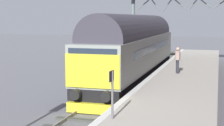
{
  "coord_description": "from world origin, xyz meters",
  "views": [
    {
      "loc": [
        5.56,
        -18.77,
        4.45
      ],
      "look_at": [
        0.2,
        -0.55,
        2.1
      ],
      "focal_mm": 58.38,
      "sensor_mm": 36.0,
      "label": 1
    }
  ],
  "objects_px": {
    "platform_number_sign": "(112,87)",
    "waiting_passenger": "(178,58)",
    "signal_post_far": "(101,40)",
    "diesel_locomotive": "(135,47)"
  },
  "relations": [
    {
      "from": "diesel_locomotive",
      "to": "signal_post_far",
      "type": "distance_m",
      "value": 2.55
    },
    {
      "from": "signal_post_far",
      "to": "waiting_passenger",
      "type": "xyz_separation_m",
      "value": [
        5.06,
        -0.02,
        -1.04
      ]
    },
    {
      "from": "signal_post_far",
      "to": "waiting_passenger",
      "type": "bearing_deg",
      "value": -0.18
    },
    {
      "from": "signal_post_far",
      "to": "platform_number_sign",
      "type": "bearing_deg",
      "value": -70.03
    },
    {
      "from": "diesel_locomotive",
      "to": "platform_number_sign",
      "type": "relative_size",
      "value": 10.85
    },
    {
      "from": "signal_post_far",
      "to": "platform_number_sign",
      "type": "relative_size",
      "value": 2.86
    },
    {
      "from": "platform_number_sign",
      "to": "waiting_passenger",
      "type": "xyz_separation_m",
      "value": [
        1.01,
        11.12,
        -0.13
      ]
    },
    {
      "from": "diesel_locomotive",
      "to": "waiting_passenger",
      "type": "bearing_deg",
      "value": -26.82
    },
    {
      "from": "waiting_passenger",
      "to": "platform_number_sign",
      "type": "bearing_deg",
      "value": 148.94
    },
    {
      "from": "signal_post_far",
      "to": "diesel_locomotive",
      "type": "bearing_deg",
      "value": 38.7
    }
  ]
}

